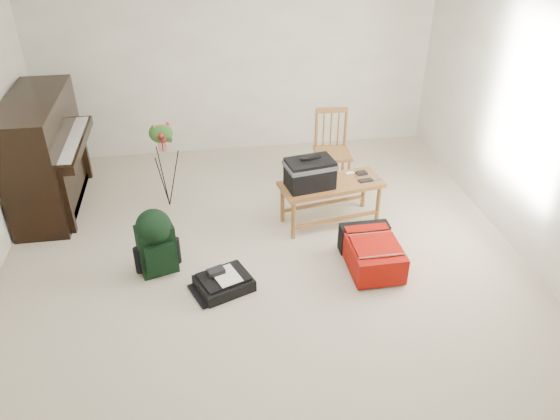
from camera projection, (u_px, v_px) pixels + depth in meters
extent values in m
cube|color=#C2B69C|center=(267.00, 273.00, 5.14)|extent=(5.00, 5.50, 0.01)
cube|color=white|center=(237.00, 56.00, 6.77)|extent=(5.00, 0.04, 2.50)
cube|color=white|center=(547.00, 135.00, 4.79)|extent=(0.04, 5.50, 2.50)
cube|color=black|center=(44.00, 154.00, 5.86)|extent=(0.55, 1.50, 1.25)
cube|color=black|center=(71.00, 144.00, 5.84)|extent=(0.28, 1.30, 0.10)
cube|color=white|center=(70.00, 140.00, 5.81)|extent=(0.22, 1.20, 0.02)
cube|color=black|center=(60.00, 200.00, 6.17)|extent=(0.45, 1.30, 0.10)
cube|color=olive|center=(331.00, 185.00, 5.65)|extent=(1.12, 0.60, 0.04)
cylinder|color=olive|center=(288.00, 216.00, 5.57)|extent=(0.05, 0.05, 0.43)
cylinder|color=olive|center=(283.00, 199.00, 5.85)|extent=(0.05, 0.05, 0.43)
cylinder|color=olive|center=(378.00, 209.00, 5.69)|extent=(0.05, 0.05, 0.43)
cylinder|color=olive|center=(369.00, 193.00, 5.98)|extent=(0.05, 0.05, 0.43)
cube|color=olive|center=(332.00, 154.00, 6.32)|extent=(0.42, 0.42, 0.04)
cylinder|color=olive|center=(320.00, 179.00, 6.27)|extent=(0.03, 0.03, 0.41)
cylinder|color=olive|center=(314.00, 165.00, 6.56)|extent=(0.03, 0.03, 0.41)
cylinder|color=olive|center=(349.00, 176.00, 6.32)|extent=(0.03, 0.03, 0.41)
cylinder|color=olive|center=(342.00, 163.00, 6.60)|extent=(0.03, 0.03, 0.41)
cube|color=olive|center=(331.00, 110.00, 6.21)|extent=(0.36, 0.06, 0.06)
cylinder|color=olive|center=(316.00, 130.00, 6.31)|extent=(0.03, 0.03, 0.49)
cylinder|color=olive|center=(344.00, 128.00, 6.36)|extent=(0.03, 0.03, 0.49)
cube|color=#AF1107|center=(372.00, 253.00, 5.15)|extent=(0.47, 0.70, 0.27)
cube|color=black|center=(364.00, 237.00, 5.37)|extent=(0.49, 0.16, 0.29)
cube|color=#AF1107|center=(375.00, 244.00, 5.03)|extent=(0.42, 0.40, 0.02)
cube|color=silver|center=(382.00, 256.00, 4.86)|extent=(0.43, 0.02, 0.01)
cube|color=black|center=(224.00, 283.00, 4.93)|extent=(0.57, 0.52, 0.11)
cube|color=black|center=(224.00, 277.00, 4.89)|extent=(0.50, 0.45, 0.03)
cube|color=white|center=(226.00, 276.00, 4.86)|extent=(0.30, 0.34, 0.01)
cube|color=black|center=(218.00, 270.00, 4.90)|extent=(0.17, 0.14, 0.05)
cube|color=black|center=(157.00, 249.00, 5.04)|extent=(0.38, 0.29, 0.50)
cube|color=black|center=(157.00, 259.00, 4.95)|extent=(0.27, 0.13, 0.29)
sphere|color=black|center=(153.00, 227.00, 4.91)|extent=(0.32, 0.32, 0.32)
cube|color=black|center=(149.00, 243.00, 5.13)|extent=(0.05, 0.04, 0.45)
cube|color=black|center=(166.00, 242.00, 5.15)|extent=(0.05, 0.04, 0.45)
cylinder|color=black|center=(162.00, 140.00, 5.75)|extent=(0.01, 0.01, 0.27)
ellipsoid|color=#2A591C|center=(161.00, 133.00, 5.71)|extent=(0.25, 0.18, 0.23)
cube|color=red|center=(160.00, 127.00, 5.65)|extent=(0.12, 0.04, 0.07)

